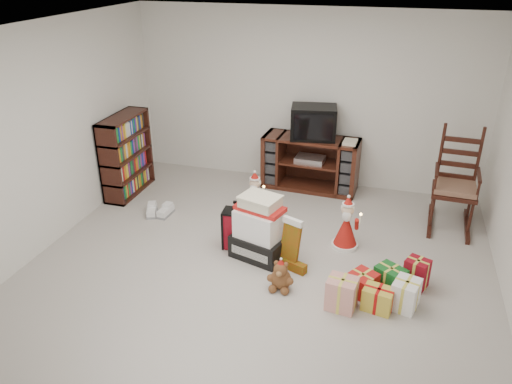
% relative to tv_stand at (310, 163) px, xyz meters
% --- Properties ---
extents(room, '(5.01, 5.01, 2.51)m').
position_rel_tv_stand_xyz_m(room, '(-0.14, -2.23, 0.86)').
color(room, '#BDB6AD').
rests_on(room, ground).
extents(tv_stand, '(1.38, 0.55, 0.77)m').
position_rel_tv_stand_xyz_m(tv_stand, '(0.00, 0.00, 0.00)').
color(tv_stand, '#481E14').
rests_on(tv_stand, floor).
extents(bookshelf, '(0.31, 0.93, 1.13)m').
position_rel_tv_stand_xyz_m(bookshelf, '(-2.46, -0.86, 0.16)').
color(bookshelf, '#39180F').
rests_on(bookshelf, floor).
extents(rocking_chair, '(0.57, 0.89, 1.31)m').
position_rel_tv_stand_xyz_m(rocking_chair, '(1.91, -0.55, 0.06)').
color(rocking_chair, '#39180F').
rests_on(rocking_chair, floor).
extents(gift_pile, '(0.68, 0.58, 0.74)m').
position_rel_tv_stand_xyz_m(gift_pile, '(-0.20, -1.96, -0.06)').
color(gift_pile, black).
rests_on(gift_pile, floor).
extents(red_suitcase, '(0.38, 0.22, 0.56)m').
position_rel_tv_stand_xyz_m(red_suitcase, '(-0.46, -1.86, -0.14)').
color(red_suitcase, maroon).
rests_on(red_suitcase, floor).
extents(stocking, '(0.30, 0.21, 0.59)m').
position_rel_tv_stand_xyz_m(stocking, '(0.18, -2.07, -0.09)').
color(stocking, '#0D6D0C').
rests_on(stocking, floor).
extents(teddy_bear, '(0.22, 0.19, 0.32)m').
position_rel_tv_stand_xyz_m(teddy_bear, '(0.18, -2.49, -0.25)').
color(teddy_bear, brown).
rests_on(teddy_bear, floor).
extents(santa_figurine, '(0.32, 0.30, 0.65)m').
position_rel_tv_stand_xyz_m(santa_figurine, '(0.71, -1.49, -0.14)').
color(santa_figurine, '#A31711').
rests_on(santa_figurine, floor).
extents(mrs_claus_figurine, '(0.31, 0.29, 0.63)m').
position_rel_tv_stand_xyz_m(mrs_claus_figurine, '(-0.52, -1.06, -0.15)').
color(mrs_claus_figurine, '#A31711').
rests_on(mrs_claus_figurine, floor).
extents(sneaker_pair, '(0.36, 0.31, 0.10)m').
position_rel_tv_stand_xyz_m(sneaker_pair, '(-1.74, -1.39, -0.34)').
color(sneaker_pair, white).
rests_on(sneaker_pair, floor).
extents(gift_cluster, '(0.74, 1.03, 0.25)m').
position_rel_tv_stand_xyz_m(gift_cluster, '(1.19, -2.36, -0.26)').
color(gift_cluster, red).
rests_on(gift_cluster, floor).
extents(crt_television, '(0.68, 0.54, 0.45)m').
position_rel_tv_stand_xyz_m(crt_television, '(0.01, 0.00, 0.61)').
color(crt_television, black).
rests_on(crt_television, tv_stand).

